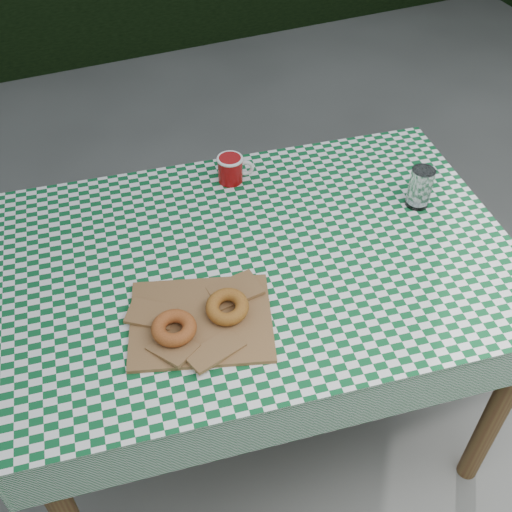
{
  "coord_description": "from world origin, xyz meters",
  "views": [
    {
      "loc": [
        -0.58,
        -0.83,
        1.84
      ],
      "look_at": [
        -0.16,
        0.16,
        0.79
      ],
      "focal_mm": 43.24,
      "sensor_mm": 36.0,
      "label": 1
    }
  ],
  "objects_px": {
    "coffee_mug": "(230,169)",
    "drinking_glass": "(420,188)",
    "table": "(260,347)",
    "paper_bag": "(201,320)"
  },
  "relations": [
    {
      "from": "coffee_mug",
      "to": "drinking_glass",
      "type": "xyz_separation_m",
      "value": [
        0.44,
        -0.3,
        0.02
      ]
    },
    {
      "from": "table",
      "to": "drinking_glass",
      "type": "distance_m",
      "value": 0.65
    },
    {
      "from": "table",
      "to": "paper_bag",
      "type": "distance_m",
      "value": 0.47
    },
    {
      "from": "paper_bag",
      "to": "drinking_glass",
      "type": "xyz_separation_m",
      "value": [
        0.68,
        0.17,
        0.05
      ]
    },
    {
      "from": "coffee_mug",
      "to": "drinking_glass",
      "type": "bearing_deg",
      "value": -19.26
    },
    {
      "from": "paper_bag",
      "to": "drinking_glass",
      "type": "bearing_deg",
      "value": 13.99
    },
    {
      "from": "paper_bag",
      "to": "drinking_glass",
      "type": "relative_size",
      "value": 2.79
    },
    {
      "from": "table",
      "to": "coffee_mug",
      "type": "distance_m",
      "value": 0.53
    },
    {
      "from": "table",
      "to": "coffee_mug",
      "type": "bearing_deg",
      "value": 90.06
    },
    {
      "from": "table",
      "to": "drinking_glass",
      "type": "relative_size",
      "value": 11.12
    }
  ]
}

